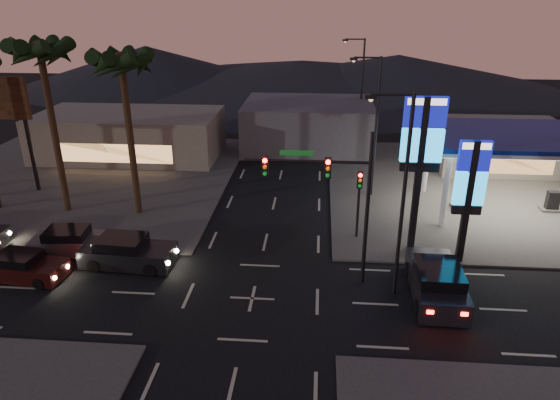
# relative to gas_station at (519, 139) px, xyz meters

# --- Properties ---
(ground) EXTENTS (140.00, 140.00, 0.00)m
(ground) POSITION_rel_gas_station_xyz_m (-16.00, -12.00, -5.08)
(ground) COLOR black
(ground) RESTS_ON ground
(corner_lot_ne) EXTENTS (24.00, 24.00, 0.12)m
(corner_lot_ne) POSITION_rel_gas_station_xyz_m (0.00, 4.00, -5.02)
(corner_lot_ne) COLOR #47443F
(corner_lot_ne) RESTS_ON ground
(corner_lot_nw) EXTENTS (24.00, 24.00, 0.12)m
(corner_lot_nw) POSITION_rel_gas_station_xyz_m (-32.00, 4.00, -5.02)
(corner_lot_nw) COLOR #47443F
(corner_lot_nw) RESTS_ON ground
(gas_station) EXTENTS (12.20, 8.20, 5.47)m
(gas_station) POSITION_rel_gas_station_xyz_m (0.00, 0.00, 0.00)
(gas_station) COLOR silver
(gas_station) RESTS_ON ground
(convenience_store) EXTENTS (10.00, 6.00, 4.00)m
(convenience_store) POSITION_rel_gas_station_xyz_m (2.00, 9.00, -3.08)
(convenience_store) COLOR #726B5B
(convenience_store) RESTS_ON ground
(pylon_sign_tall) EXTENTS (2.20, 0.35, 9.00)m
(pylon_sign_tall) POSITION_rel_gas_station_xyz_m (-7.50, -6.50, 1.31)
(pylon_sign_tall) COLOR black
(pylon_sign_tall) RESTS_ON ground
(pylon_sign_short) EXTENTS (1.60, 0.35, 7.00)m
(pylon_sign_short) POSITION_rel_gas_station_xyz_m (-5.00, -7.50, -0.42)
(pylon_sign_short) COLOR black
(pylon_sign_short) RESTS_ON ground
(traffic_signal_mast) EXTENTS (6.10, 0.39, 8.00)m
(traffic_signal_mast) POSITION_rel_gas_station_xyz_m (-12.24, -10.01, 0.15)
(traffic_signal_mast) COLOR black
(traffic_signal_mast) RESTS_ON ground
(pedestal_signal) EXTENTS (0.32, 0.39, 4.30)m
(pedestal_signal) POSITION_rel_gas_station_xyz_m (-10.50, -5.02, -2.16)
(pedestal_signal) COLOR black
(pedestal_signal) RESTS_ON ground
(streetlight_near) EXTENTS (2.14, 0.25, 10.00)m
(streetlight_near) POSITION_rel_gas_station_xyz_m (-9.21, -11.00, 0.64)
(streetlight_near) COLOR black
(streetlight_near) RESTS_ON ground
(streetlight_mid) EXTENTS (2.14, 0.25, 10.00)m
(streetlight_mid) POSITION_rel_gas_station_xyz_m (-9.21, 2.00, 0.64)
(streetlight_mid) COLOR black
(streetlight_mid) RESTS_ON ground
(streetlight_far) EXTENTS (2.14, 0.25, 10.00)m
(streetlight_far) POSITION_rel_gas_station_xyz_m (-9.21, 16.00, 0.64)
(streetlight_far) COLOR black
(streetlight_far) RESTS_ON ground
(palm_a) EXTENTS (4.41, 4.41, 10.86)m
(palm_a) POSITION_rel_gas_station_xyz_m (-25.00, -2.50, 4.35)
(palm_a) COLOR black
(palm_a) RESTS_ON ground
(palm_b) EXTENTS (4.41, 4.41, 11.46)m
(palm_b) POSITION_rel_gas_station_xyz_m (-30.00, -2.50, 4.89)
(palm_b) COLOR black
(palm_b) RESTS_ON ground
(building_far_west) EXTENTS (16.00, 8.00, 4.00)m
(building_far_west) POSITION_rel_gas_station_xyz_m (-30.00, 10.00, -3.08)
(building_far_west) COLOR #726B5B
(building_far_west) RESTS_ON ground
(building_far_mid) EXTENTS (12.00, 9.00, 4.40)m
(building_far_mid) POSITION_rel_gas_station_xyz_m (-14.00, 14.00, -2.88)
(building_far_mid) COLOR #4C4C51
(building_far_mid) RESTS_ON ground
(hill_left) EXTENTS (40.00, 40.00, 6.00)m
(hill_left) POSITION_rel_gas_station_xyz_m (-41.00, 48.00, -2.08)
(hill_left) COLOR black
(hill_left) RESTS_ON ground
(hill_right) EXTENTS (50.00, 50.00, 5.00)m
(hill_right) POSITION_rel_gas_station_xyz_m (-1.00, 48.00, -2.58)
(hill_right) COLOR black
(hill_right) RESTS_ON ground
(hill_center) EXTENTS (60.00, 60.00, 4.00)m
(hill_center) POSITION_rel_gas_station_xyz_m (-16.00, 48.00, -3.08)
(hill_center) COLOR black
(hill_center) RESTS_ON ground
(car_lane_a_front) EXTENTS (5.22, 2.42, 1.67)m
(car_lane_a_front) POSITION_rel_gas_station_xyz_m (-23.25, -9.28, -4.31)
(car_lane_a_front) COLOR black
(car_lane_a_front) RESTS_ON ground
(car_lane_a_mid) EXTENTS (4.48, 2.24, 1.42)m
(car_lane_a_mid) POSITION_rel_gas_station_xyz_m (-28.18, -11.03, -4.42)
(car_lane_a_mid) COLOR black
(car_lane_a_mid) RESTS_ON ground
(car_lane_b_front) EXTENTS (4.79, 2.33, 1.52)m
(car_lane_b_front) POSITION_rel_gas_station_xyz_m (-26.88, -8.20, -4.38)
(car_lane_b_front) COLOR #4E4E50
(car_lane_b_front) RESTS_ON ground
(suv_station) EXTENTS (2.49, 5.50, 1.81)m
(suv_station) POSITION_rel_gas_station_xyz_m (-7.02, -11.09, -4.24)
(suv_station) COLOR black
(suv_station) RESTS_ON ground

